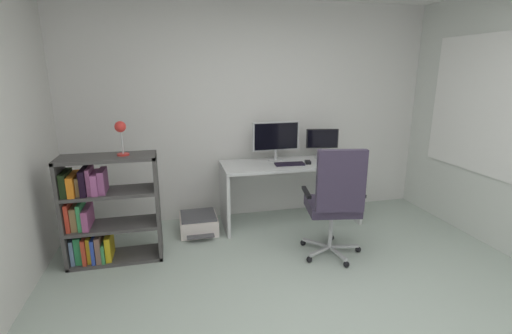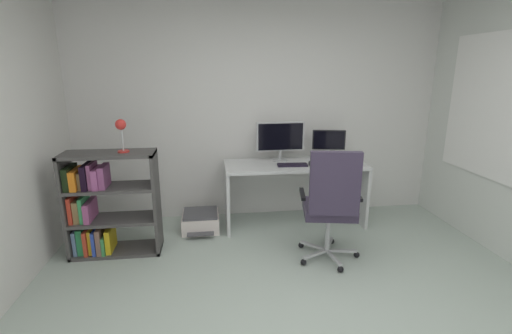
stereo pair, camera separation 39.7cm
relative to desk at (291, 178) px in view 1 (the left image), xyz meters
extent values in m
cube|color=#ABBBAF|center=(-0.36, -1.93, -0.58)|extent=(4.49, 4.65, 0.02)
cube|color=silver|center=(-0.36, 0.44, 0.74)|extent=(4.49, 0.10, 2.62)
cube|color=white|center=(1.88, -0.65, 0.90)|extent=(0.01, 1.16, 1.37)
cube|color=white|center=(1.87, -0.65, 0.90)|extent=(0.02, 1.24, 1.45)
cube|color=silver|center=(0.00, 0.00, 0.17)|extent=(1.65, 0.63, 0.04)
cube|color=silver|center=(-0.81, 0.00, -0.21)|extent=(0.04, 0.60, 0.72)
cube|color=silver|center=(0.81, 0.00, -0.21)|extent=(0.04, 0.60, 0.72)
cylinder|color=#B2B5B7|center=(-0.15, 0.14, 0.20)|extent=(0.18, 0.18, 0.01)
cylinder|color=#B2B5B7|center=(-0.15, 0.14, 0.27)|extent=(0.03, 0.03, 0.13)
cube|color=#B7BABC|center=(-0.15, 0.14, 0.49)|extent=(0.58, 0.05, 0.34)
cube|color=black|center=(-0.15, 0.12, 0.49)|extent=(0.54, 0.02, 0.31)
cylinder|color=#B2B5B7|center=(0.45, 0.14, 0.20)|extent=(0.18, 0.18, 0.01)
cylinder|color=#B2B5B7|center=(0.45, 0.14, 0.27)|extent=(0.03, 0.03, 0.13)
cube|color=black|center=(0.45, 0.14, 0.44)|extent=(0.39, 0.11, 0.23)
cube|color=black|center=(0.44, 0.12, 0.44)|extent=(0.36, 0.08, 0.22)
cube|color=black|center=(-0.05, -0.10, 0.20)|extent=(0.35, 0.15, 0.02)
cube|color=black|center=(0.17, -0.10, 0.21)|extent=(0.08, 0.11, 0.03)
cube|color=#B7BABC|center=(0.29, -0.89, -0.50)|extent=(0.30, 0.09, 0.02)
sphere|color=black|center=(0.43, -0.92, -0.54)|extent=(0.06, 0.06, 0.06)
cube|color=#B7BABC|center=(0.21, -0.73, -0.50)|extent=(0.17, 0.28, 0.02)
sphere|color=black|center=(0.28, -0.60, -0.54)|extent=(0.06, 0.06, 0.06)
cube|color=#B7BABC|center=(0.04, -0.75, -0.50)|extent=(0.23, 0.24, 0.02)
sphere|color=black|center=(-0.07, -0.65, -0.54)|extent=(0.06, 0.06, 0.06)
cube|color=#B7BABC|center=(0.00, -0.93, -0.50)|extent=(0.28, 0.16, 0.02)
sphere|color=black|center=(-0.13, -0.99, -0.54)|extent=(0.06, 0.06, 0.06)
cube|color=#B7BABC|center=(0.16, -1.01, -0.50)|extent=(0.07, 0.30, 0.02)
sphere|color=black|center=(0.18, -1.16, -0.54)|extent=(0.06, 0.06, 0.06)
cylinder|color=#B7BABC|center=(0.14, -0.86, -0.30)|extent=(0.04, 0.04, 0.39)
cube|color=#362D43|center=(0.14, -0.86, -0.05)|extent=(0.56, 0.53, 0.10)
cube|color=#362D43|center=(0.09, -1.11, 0.29)|extent=(0.45, 0.15, 0.58)
cube|color=black|center=(-0.12, -0.82, 0.10)|extent=(0.10, 0.31, 0.03)
cube|color=black|center=(0.40, -0.91, 0.10)|extent=(0.10, 0.31, 0.03)
cube|color=#434140|center=(-2.39, -0.47, -0.04)|extent=(0.03, 0.35, 1.05)
cube|color=#434140|center=(-1.54, -0.47, -0.04)|extent=(0.03, 0.35, 1.05)
cube|color=#434140|center=(-1.97, -0.47, 0.47)|extent=(0.88, 0.35, 0.03)
cube|color=#434140|center=(-1.97, -0.47, -0.55)|extent=(0.88, 0.35, 0.03)
cube|color=#434140|center=(-1.97, -0.47, -0.21)|extent=(0.82, 0.35, 0.03)
cube|color=#434140|center=(-1.97, -0.47, 0.13)|extent=(0.82, 0.35, 0.03)
cube|color=#6480A5|center=(-2.35, -0.48, -0.41)|extent=(0.03, 0.25, 0.25)
cube|color=#2A844B|center=(-2.30, -0.47, -0.40)|extent=(0.06, 0.26, 0.27)
cube|color=#BB3C26|center=(-2.24, -0.47, -0.41)|extent=(0.03, 0.32, 0.25)
cube|color=gold|center=(-2.20, -0.47, -0.41)|extent=(0.03, 0.26, 0.25)
cube|color=#2D46A8|center=(-2.16, -0.47, -0.41)|extent=(0.03, 0.32, 0.24)
cube|color=brown|center=(-2.11, -0.47, -0.40)|extent=(0.05, 0.32, 0.26)
cube|color=#388549|center=(-2.07, -0.47, -0.45)|extent=(0.03, 0.32, 0.18)
cube|color=gold|center=(-2.03, -0.48, -0.41)|extent=(0.05, 0.27, 0.24)
cube|color=red|center=(-2.35, -0.48, -0.06)|extent=(0.04, 0.26, 0.27)
cube|color=olive|center=(-2.30, -0.47, -0.09)|extent=(0.06, 0.26, 0.22)
cube|color=#399955|center=(-2.25, -0.47, -0.07)|extent=(0.03, 0.27, 0.25)
cube|color=#984A7C|center=(-2.20, -0.46, -0.10)|extent=(0.06, 0.31, 0.19)
cube|color=black|center=(-2.34, -0.48, 0.25)|extent=(0.06, 0.30, 0.22)
cube|color=orange|center=(-2.28, -0.48, 0.24)|extent=(0.06, 0.32, 0.19)
cube|color=olive|center=(-2.23, -0.47, 0.23)|extent=(0.03, 0.26, 0.17)
cube|color=black|center=(-2.18, -0.48, 0.26)|extent=(0.05, 0.31, 0.24)
cube|color=#8E4A78|center=(-2.13, -0.48, 0.27)|extent=(0.03, 0.26, 0.25)
cube|color=#A1538D|center=(-2.08, -0.48, 0.24)|extent=(0.06, 0.28, 0.19)
cube|color=#8B497A|center=(-2.02, -0.48, 0.25)|extent=(0.06, 0.25, 0.22)
cylinder|color=red|center=(-1.82, -0.47, 0.49)|extent=(0.11, 0.11, 0.02)
cylinder|color=silver|center=(-1.82, -0.47, 0.61)|extent=(0.01, 0.01, 0.22)
sphere|color=red|center=(-1.82, -0.47, 0.75)|extent=(0.10, 0.10, 0.10)
cube|color=silver|center=(-1.12, -0.03, -0.47)|extent=(0.42, 0.42, 0.19)
cube|color=#4C4C51|center=(-1.12, -0.03, -0.37)|extent=(0.39, 0.39, 0.02)
cube|color=#4C4C51|center=(-1.12, -0.29, -0.51)|extent=(0.30, 0.10, 0.01)
camera|label=1|loc=(-1.38, -3.97, 1.26)|focal=25.45mm
camera|label=2|loc=(-0.99, -4.04, 1.26)|focal=25.45mm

